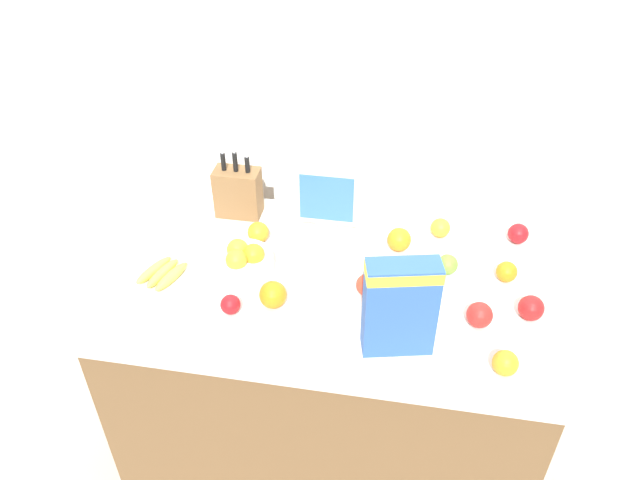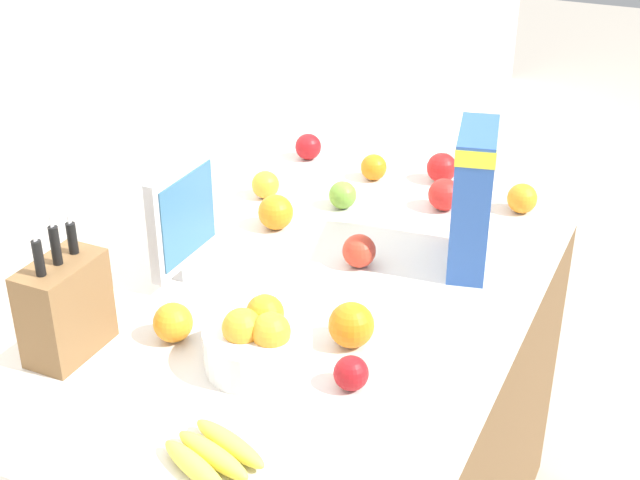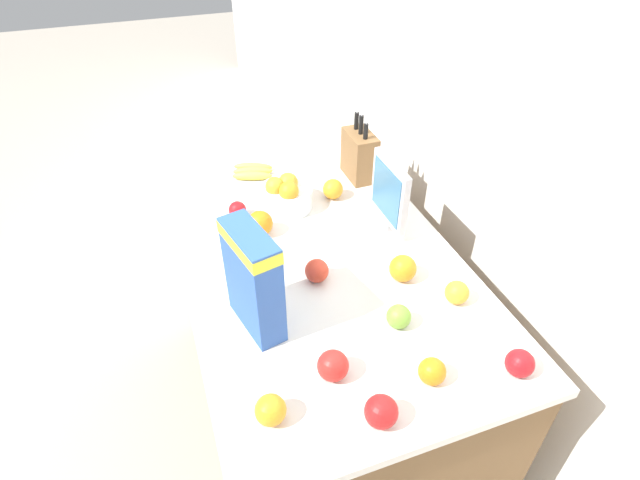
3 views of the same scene
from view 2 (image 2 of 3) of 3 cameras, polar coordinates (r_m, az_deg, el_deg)
The scene contains 19 objects.
wall_back at distance 2.10m, azimuth -16.89°, elevation 9.79°, with size 9.00×0.06×2.60m.
counter at distance 2.18m, azimuth -0.16°, elevation -13.52°, with size 1.46×0.88×0.93m.
knife_block at distance 1.72m, azimuth -16.00°, elevation -4.14°, with size 0.17×0.10×0.29m.
small_monitor at distance 1.92m, azimuth -8.73°, elevation 1.45°, with size 0.23×0.03×0.25m.
cereal_box at distance 1.95m, azimuth 9.79°, elevation 2.96°, with size 0.22×0.13×0.32m.
fruit_bowl at distance 1.65m, azimuth -3.96°, elevation -6.48°, with size 0.20×0.20×0.13m.
banana_bunch at distance 1.47m, azimuth -6.88°, elevation -13.51°, with size 0.16×0.18×0.04m.
apple_leftmost at distance 1.97m, azimuth 2.52°, elevation -0.70°, with size 0.08×0.08×0.08m, color red.
apple_rear at distance 2.53m, azimuth -0.76°, elevation 5.99°, with size 0.07×0.07×0.07m, color #A31419.
apple_near_bananas at distance 2.25m, azimuth 7.96°, elevation 2.90°, with size 0.08×0.08×0.08m, color red.
apple_middle at distance 2.40m, azimuth 7.79°, elevation 4.60°, with size 0.08×0.08×0.08m, color red.
apple_rightmost at distance 1.60m, azimuth 2.01°, elevation -8.52°, with size 0.06×0.06×0.06m, color #A31419.
apple_by_knife_block at distance 2.24m, azimuth 1.46°, elevation 2.90°, with size 0.07×0.07×0.07m, color #6B9E33.
orange_by_cereal at distance 2.30m, azimuth -3.51°, elevation 3.56°, with size 0.07×0.07×0.07m, color orange.
orange_front_center at distance 1.75m, azimuth -9.39°, elevation -5.23°, with size 0.08×0.08×0.08m, color orange.
orange_near_bowl at distance 2.40m, azimuth 3.46°, elevation 4.67°, with size 0.07×0.07×0.07m, color orange.
orange_front_right at distance 2.27m, azimuth 12.81°, elevation 2.62°, with size 0.08×0.08×0.08m, color orange.
orange_front_left at distance 1.71m, azimuth 2.02°, elevation -5.46°, with size 0.09×0.09×0.09m, color orange.
orange_mid_left at distance 2.13m, azimuth -2.85°, elevation 1.79°, with size 0.09×0.09×0.09m, color orange.
Camera 2 is at (-1.48, -0.70, 1.91)m, focal length 50.00 mm.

